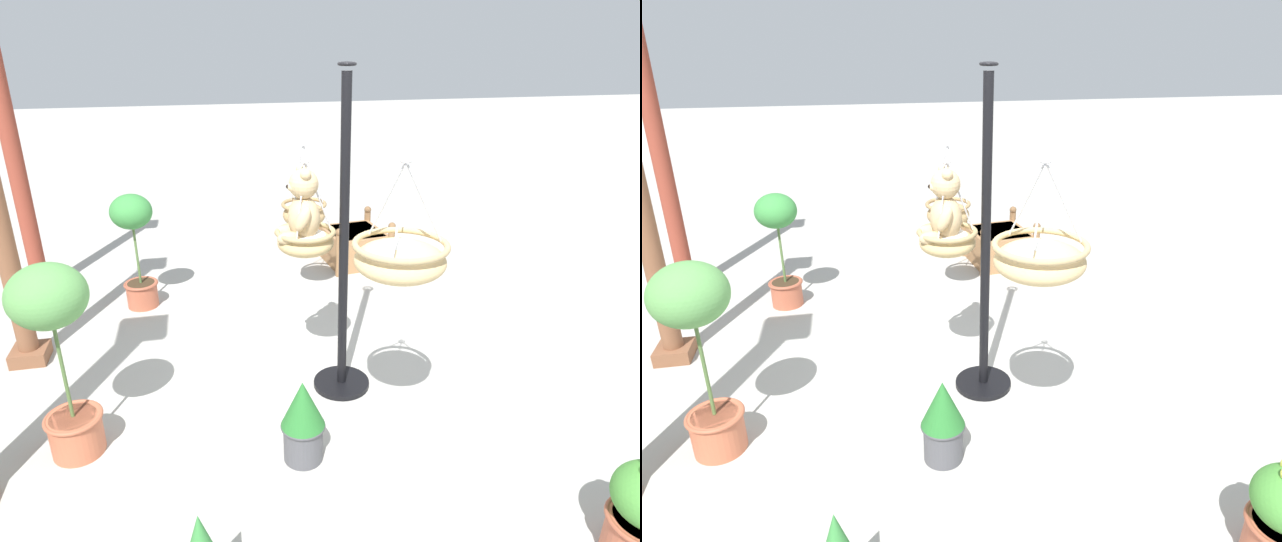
{
  "view_description": "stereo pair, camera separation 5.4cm",
  "coord_description": "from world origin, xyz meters",
  "views": [
    {
      "loc": [
        -3.72,
        0.88,
        2.57
      ],
      "look_at": [
        0.01,
        0.07,
        0.95
      ],
      "focal_mm": 30.99,
      "sensor_mm": 36.0,
      "label": 1
    },
    {
      "loc": [
        -3.73,
        0.83,
        2.57
      ],
      "look_at": [
        0.01,
        0.07,
        0.95
      ],
      "focal_mm": 30.99,
      "sensor_mm": 36.0,
      "label": 2
    }
  ],
  "objects": [
    {
      "name": "ground_plane",
      "position": [
        0.0,
        0.0,
        0.0
      ],
      "size": [
        40.0,
        40.0,
        0.0
      ],
      "primitive_type": "plane",
      "color": "#ADAAA3"
    },
    {
      "name": "hanging_basket_left_high",
      "position": [
        -0.98,
        -0.18,
        1.42
      ],
      "size": [
        0.55,
        0.55,
        0.68
      ],
      "color": "tan"
    },
    {
      "name": "hanging_basket_right_low",
      "position": [
        1.47,
        -0.08,
        0.95
      ],
      "size": [
        0.45,
        0.45,
        0.82
      ],
      "color": "tan"
    },
    {
      "name": "potted_plant_small_succulent",
      "position": [
        -0.5,
        1.83,
        0.85
      ],
      "size": [
        0.47,
        0.47,
        1.35
      ],
      "color": "#BC6042",
      "rests_on": "ground"
    },
    {
      "name": "display_pole_central",
      "position": [
        -0.14,
        -0.07,
        0.75
      ],
      "size": [
        0.44,
        0.44,
        2.42
      ],
      "color": "black",
      "rests_on": "ground"
    },
    {
      "name": "hanging_basket_with_teddy",
      "position": [
        0.01,
        0.18,
        1.2
      ],
      "size": [
        0.44,
        0.44,
        0.69
      ],
      "color": "tan"
    },
    {
      "name": "wooden_planter_box",
      "position": [
        2.37,
        -0.87,
        0.23
      ],
      "size": [
        0.86,
        0.83,
        0.58
      ],
      "color": "#9E7047",
      "rests_on": "ground"
    },
    {
      "name": "potted_plant_tall_leafy",
      "position": [
        1.67,
        1.58,
        0.71
      ],
      "size": [
        0.4,
        0.4,
        1.18
      ],
      "color": "#AD563D",
      "rests_on": "ground"
    },
    {
      "name": "teddy_bear",
      "position": [
        0.01,
        0.2,
        1.43
      ],
      "size": [
        0.37,
        0.33,
        0.54
      ],
      "color": "tan"
    },
    {
      "name": "greenhouse_pillar_left",
      "position": [
        2.28,
        2.69,
        1.5
      ],
      "size": [
        0.33,
        0.33,
        3.1
      ],
      "color": "brown",
      "rests_on": "ground"
    },
    {
      "name": "potted_plant_flowering_red",
      "position": [
        -0.88,
        0.38,
        0.31
      ],
      "size": [
        0.29,
        0.29,
        0.59
      ],
      "color": "#4C4C51",
      "rests_on": "ground"
    }
  ]
}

